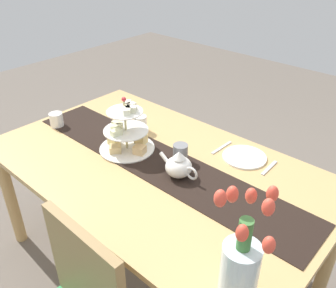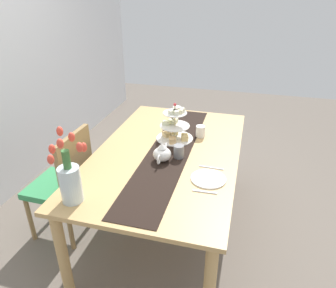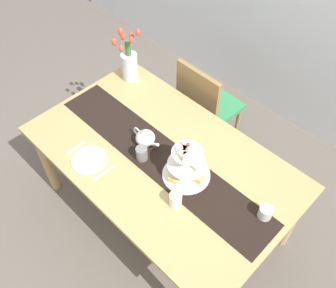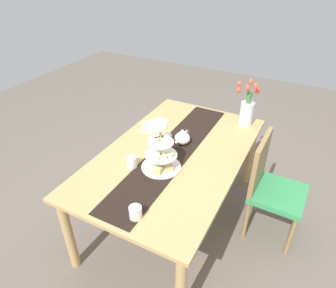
{
  "view_description": "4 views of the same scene",
  "coord_description": "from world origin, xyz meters",
  "px_view_note": "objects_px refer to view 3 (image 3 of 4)",
  "views": [
    {
      "loc": [
        -1.07,
        1.09,
        1.78
      ],
      "look_at": [
        -0.03,
        -0.06,
        0.84
      ],
      "focal_mm": 38.76,
      "sensor_mm": 36.0,
      "label": 1
    },
    {
      "loc": [
        -2.0,
        -0.54,
        1.86
      ],
      "look_at": [
        -0.05,
        -0.02,
        0.82
      ],
      "focal_mm": 33.26,
      "sensor_mm": 36.0,
      "label": 2
    },
    {
      "loc": [
        1.08,
        -1.03,
        2.63
      ],
      "look_at": [
        0.01,
        0.05,
        0.82
      ],
      "focal_mm": 39.66,
      "sensor_mm": 36.0,
      "label": 3
    },
    {
      "loc": [
        1.79,
        0.88,
        2.13
      ],
      "look_at": [
        -0.04,
        -0.08,
        0.78
      ],
      "focal_mm": 32.14,
      "sensor_mm": 36.0,
      "label": 4
    }
  ],
  "objects_px": {
    "tiered_cake_stand": "(187,166)",
    "teapot": "(145,137)",
    "tulip_vase": "(129,62)",
    "fork_left": "(76,148)",
    "chair_left": "(206,105)",
    "dinner_plate_left": "(89,160)",
    "knife_left": "(104,173)",
    "mug_grey": "(142,153)",
    "mug_white_text": "(176,200)",
    "dining_table": "(162,164)",
    "cream_jug": "(265,212)"
  },
  "relations": [
    {
      "from": "mug_white_text",
      "to": "dining_table",
      "type": "bearing_deg",
      "value": 148.13
    },
    {
      "from": "tulip_vase",
      "to": "mug_white_text",
      "type": "height_order",
      "value": "tulip_vase"
    },
    {
      "from": "tiered_cake_stand",
      "to": "mug_white_text",
      "type": "relative_size",
      "value": 3.2
    },
    {
      "from": "cream_jug",
      "to": "dinner_plate_left",
      "type": "bearing_deg",
      "value": -156.02
    },
    {
      "from": "chair_left",
      "to": "knife_left",
      "type": "height_order",
      "value": "chair_left"
    },
    {
      "from": "dining_table",
      "to": "chair_left",
      "type": "xyz_separation_m",
      "value": [
        -0.26,
        0.76,
        -0.14
      ]
    },
    {
      "from": "dining_table",
      "to": "mug_grey",
      "type": "distance_m",
      "value": 0.19
    },
    {
      "from": "tiered_cake_stand",
      "to": "dinner_plate_left",
      "type": "distance_m",
      "value": 0.64
    },
    {
      "from": "knife_left",
      "to": "mug_grey",
      "type": "xyz_separation_m",
      "value": [
        0.08,
        0.25,
        0.05
      ]
    },
    {
      "from": "teapot",
      "to": "mug_grey",
      "type": "relative_size",
      "value": 2.51
    },
    {
      "from": "teapot",
      "to": "knife_left",
      "type": "distance_m",
      "value": 0.36
    },
    {
      "from": "tiered_cake_stand",
      "to": "knife_left",
      "type": "xyz_separation_m",
      "value": [
        -0.38,
        -0.35,
        -0.09
      ]
    },
    {
      "from": "cream_jug",
      "to": "mug_white_text",
      "type": "distance_m",
      "value": 0.51
    },
    {
      "from": "tiered_cake_stand",
      "to": "teapot",
      "type": "distance_m",
      "value": 0.37
    },
    {
      "from": "tulip_vase",
      "to": "teapot",
      "type": "bearing_deg",
      "value": -33.21
    },
    {
      "from": "dining_table",
      "to": "fork_left",
      "type": "distance_m",
      "value": 0.58
    },
    {
      "from": "tiered_cake_stand",
      "to": "mug_white_text",
      "type": "xyz_separation_m",
      "value": [
        0.1,
        -0.19,
        -0.05
      ]
    },
    {
      "from": "teapot",
      "to": "cream_jug",
      "type": "xyz_separation_m",
      "value": [
        0.88,
        0.1,
        -0.02
      ]
    },
    {
      "from": "mug_grey",
      "to": "chair_left",
      "type": "bearing_deg",
      "value": 102.0
    },
    {
      "from": "dining_table",
      "to": "cream_jug",
      "type": "bearing_deg",
      "value": 8.14
    },
    {
      "from": "dining_table",
      "to": "mug_grey",
      "type": "xyz_separation_m",
      "value": [
        -0.07,
        -0.1,
        0.14
      ]
    },
    {
      "from": "fork_left",
      "to": "chair_left",
      "type": "bearing_deg",
      "value": 80.29
    },
    {
      "from": "cream_jug",
      "to": "dinner_plate_left",
      "type": "distance_m",
      "value": 1.13
    },
    {
      "from": "knife_left",
      "to": "fork_left",
      "type": "bearing_deg",
      "value": 180.0
    },
    {
      "from": "dinner_plate_left",
      "to": "chair_left",
      "type": "bearing_deg",
      "value": 87.67
    },
    {
      "from": "chair_left",
      "to": "fork_left",
      "type": "height_order",
      "value": "chair_left"
    },
    {
      "from": "chair_left",
      "to": "tiered_cake_stand",
      "type": "relative_size",
      "value": 2.99
    },
    {
      "from": "dinner_plate_left",
      "to": "mug_grey",
      "type": "relative_size",
      "value": 2.42
    },
    {
      "from": "teapot",
      "to": "chair_left",
      "type": "bearing_deg",
      "value": 97.87
    },
    {
      "from": "tiered_cake_stand",
      "to": "dinner_plate_left",
      "type": "height_order",
      "value": "tiered_cake_stand"
    },
    {
      "from": "cream_jug",
      "to": "knife_left",
      "type": "height_order",
      "value": "cream_jug"
    },
    {
      "from": "chair_left",
      "to": "tiered_cake_stand",
      "type": "bearing_deg",
      "value": -57.88
    },
    {
      "from": "teapot",
      "to": "dinner_plate_left",
      "type": "distance_m",
      "value": 0.39
    },
    {
      "from": "chair_left",
      "to": "dinner_plate_left",
      "type": "height_order",
      "value": "chair_left"
    },
    {
      "from": "chair_left",
      "to": "tiered_cake_stand",
      "type": "distance_m",
      "value": 0.95
    },
    {
      "from": "knife_left",
      "to": "tiered_cake_stand",
      "type": "bearing_deg",
      "value": 43.35
    },
    {
      "from": "dining_table",
      "to": "knife_left",
      "type": "xyz_separation_m",
      "value": [
        -0.16,
        -0.36,
        0.09
      ]
    },
    {
      "from": "cream_jug",
      "to": "mug_grey",
      "type": "height_order",
      "value": "mug_grey"
    },
    {
      "from": "fork_left",
      "to": "mug_grey",
      "type": "distance_m",
      "value": 0.45
    },
    {
      "from": "tiered_cake_stand",
      "to": "mug_white_text",
      "type": "distance_m",
      "value": 0.22
    },
    {
      "from": "dinner_plate_left",
      "to": "mug_white_text",
      "type": "relative_size",
      "value": 2.42
    },
    {
      "from": "dinner_plate_left",
      "to": "mug_white_text",
      "type": "distance_m",
      "value": 0.64
    },
    {
      "from": "mug_grey",
      "to": "mug_white_text",
      "type": "bearing_deg",
      "value": -13.25
    },
    {
      "from": "cream_jug",
      "to": "fork_left",
      "type": "xyz_separation_m",
      "value": [
        -1.18,
        -0.46,
        -0.04
      ]
    },
    {
      "from": "tulip_vase",
      "to": "knife_left",
      "type": "xyz_separation_m",
      "value": [
        0.57,
        -0.73,
        -0.15
      ]
    },
    {
      "from": "cream_jug",
      "to": "mug_white_text",
      "type": "xyz_separation_m",
      "value": [
        -0.42,
        -0.3,
        0.01
      ]
    },
    {
      "from": "fork_left",
      "to": "mug_grey",
      "type": "xyz_separation_m",
      "value": [
        0.37,
        0.25,
        0.05
      ]
    },
    {
      "from": "dining_table",
      "to": "tulip_vase",
      "type": "relative_size",
      "value": 4.03
    },
    {
      "from": "dining_table",
      "to": "teapot",
      "type": "height_order",
      "value": "teapot"
    },
    {
      "from": "cream_jug",
      "to": "fork_left",
      "type": "relative_size",
      "value": 0.57
    }
  ]
}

